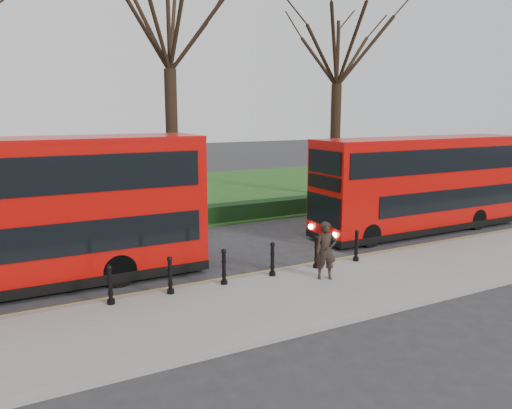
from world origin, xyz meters
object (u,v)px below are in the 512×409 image
bollard_row (249,263)px  bus_lead (12,216)px  bus_rear (421,185)px  pedestrian (326,251)px

bollard_row → bus_lead: size_ratio=0.75×
bus_lead → bus_rear: size_ratio=1.09×
bus_lead → bus_rear: bearing=-0.7°
bollard_row → pedestrian: pedestrian is taller
bollard_row → bus_lead: bus_lead is taller
bollard_row → bus_rear: 9.88m
bus_lead → pedestrian: 9.01m
bollard_row → bus_rear: (9.45, 2.53, 1.35)m
bus_lead → pedestrian: bearing=-24.5°
bus_rear → pedestrian: (-7.40, -3.51, -0.99)m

